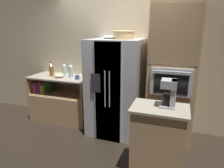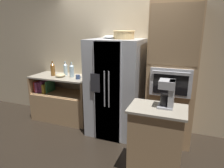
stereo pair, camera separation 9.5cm
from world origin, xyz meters
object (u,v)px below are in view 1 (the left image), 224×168
at_px(bottle_wide, 71,71).
at_px(refrigerator, 115,87).
at_px(mug, 77,77).
at_px(bottle_tall, 64,69).
at_px(wicker_basket, 124,34).
at_px(bottle_short, 51,70).
at_px(mixing_bowl, 59,75).
at_px(wall_oven, 172,75).
at_px(fruit_bowl, 109,37).
at_px(coffee_maker, 170,92).

bearing_deg(bottle_wide, refrigerator, -6.84).
bearing_deg(bottle_wide, mug, -28.77).
distance_m(refrigerator, bottle_tall, 1.22).
xyz_separation_m(wicker_basket, bottle_short, (-1.54, 0.04, -0.71)).
height_order(bottle_short, bottle_wide, bottle_short).
bearing_deg(refrigerator, mixing_bowl, 178.29).
relative_size(bottle_short, mug, 2.78).
distance_m(refrigerator, bottle_wide, 1.01).
bearing_deg(mug, wall_oven, 2.32).
height_order(fruit_bowl, coffee_maker, fruit_bowl).
bearing_deg(wall_oven, mug, -177.68).
relative_size(wall_oven, bottle_wide, 7.61).
xyz_separation_m(bottle_tall, mixing_bowl, (-0.01, -0.17, -0.09)).
distance_m(mug, mixing_bowl, 0.42).
bearing_deg(bottle_short, wall_oven, 0.02).
distance_m(wall_oven, fruit_bowl, 1.28).
relative_size(bottle_tall, bottle_short, 0.96).
height_order(wicker_basket, bottle_short, wicker_basket).
relative_size(wall_oven, coffee_maker, 6.56).
height_order(bottle_tall, mug, bottle_tall).
xyz_separation_m(bottle_wide, mug, (0.20, -0.11, -0.09)).
bearing_deg(bottle_tall, fruit_bowl, -6.00).
height_order(refrigerator, coffee_maker, refrigerator).
bearing_deg(wicker_basket, fruit_bowl, 166.94).
relative_size(wall_oven, fruit_bowl, 10.32).
relative_size(refrigerator, fruit_bowl, 7.77).
height_order(bottle_wide, coffee_maker, coffee_maker).
bearing_deg(fruit_bowl, bottle_short, -178.82).
xyz_separation_m(wicker_basket, mixing_bowl, (-1.33, 0.00, -0.81)).
bearing_deg(mug, coffee_maker, -26.33).
height_order(wall_oven, coffee_maker, wall_oven).
bearing_deg(wall_oven, bottle_short, -179.98).
distance_m(refrigerator, mixing_bowl, 1.20).
bearing_deg(coffee_maker, wicker_basket, 133.54).
xyz_separation_m(fruit_bowl, bottle_tall, (-1.02, 0.11, -0.67)).
relative_size(bottle_short, mixing_bowl, 1.50).
xyz_separation_m(mixing_bowl, coffee_maker, (2.19, -0.90, 0.16)).
height_order(bottle_wide, mixing_bowl, bottle_wide).
bearing_deg(bottle_tall, refrigerator, -10.09).
distance_m(bottle_tall, coffee_maker, 2.43).
height_order(mug, mixing_bowl, mug).
height_order(fruit_bowl, bottle_wide, fruit_bowl).
distance_m(bottle_short, coffee_maker, 2.57).
height_order(wall_oven, wicker_basket, wall_oven).
bearing_deg(mug, bottle_wide, 151.23).
xyz_separation_m(fruit_bowl, bottle_wide, (-0.82, 0.01, -0.67)).
relative_size(wicker_basket, bottle_tall, 1.26).
xyz_separation_m(wall_oven, coffee_maker, (0.02, -0.94, -0.00)).
height_order(bottle_short, coffee_maker, coffee_maker).
relative_size(wicker_basket, bottle_wide, 1.22).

